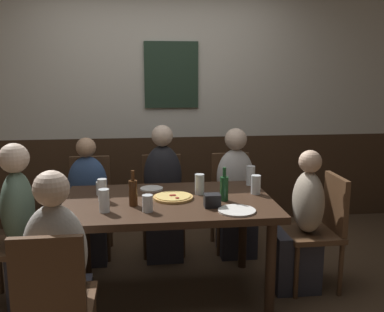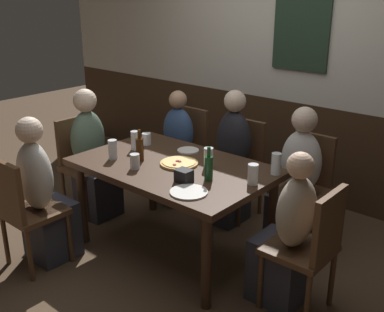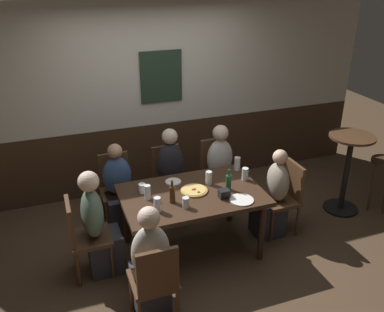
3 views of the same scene
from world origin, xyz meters
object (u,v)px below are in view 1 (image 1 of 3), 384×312
at_px(tumbler_water, 256,186).
at_px(beer_bottle_brown, 133,192).
at_px(chair_left_far, 90,200).
at_px(pizza, 173,197).
at_px(chair_right_far, 232,195).
at_px(plate_white_small, 152,189).
at_px(person_head_west, 27,237).
at_px(highball_clear, 148,204).
at_px(plate_white_large, 237,210).
at_px(dining_table, 169,211).
at_px(person_left_near, 59,286).
at_px(condiment_caddy, 212,200).
at_px(beer_bottle_green, 224,188).
at_px(chair_mid_far, 162,197).
at_px(pint_glass_pale, 104,201).
at_px(person_right_far, 236,201).
at_px(tumbler_short, 102,191).
at_px(chair_left_near, 54,299).
at_px(chair_head_west, 3,239).
at_px(person_head_east, 300,232).
at_px(pint_glass_stout, 251,177).
at_px(beer_glass_tall, 101,189).
at_px(person_left_far, 88,210).
at_px(chair_head_east, 321,225).
at_px(person_mid_far, 163,202).
at_px(pint_glass_amber, 200,185).

bearing_deg(tumbler_water, beer_bottle_brown, -168.42).
relative_size(chair_left_far, pizza, 3.03).
bearing_deg(chair_right_far, plate_white_small, -142.49).
bearing_deg(person_head_west, chair_right_far, 28.21).
xyz_separation_m(highball_clear, plate_white_large, (0.59, -0.07, -0.04)).
bearing_deg(dining_table, plate_white_small, 110.81).
relative_size(dining_table, person_left_near, 1.30).
xyz_separation_m(pizza, condiment_caddy, (0.25, -0.23, 0.03)).
xyz_separation_m(tumbler_water, beer_bottle_green, (-0.27, -0.14, 0.03)).
bearing_deg(condiment_caddy, chair_mid_far, 104.60).
relative_size(pizza, pint_glass_pale, 1.88).
height_order(chair_left_far, plate_white_small, chair_left_far).
height_order(person_right_far, tumbler_short, person_right_far).
height_order(pizza, tumbler_short, tumbler_short).
bearing_deg(chair_left_near, tumbler_water, 36.28).
bearing_deg(person_right_far, person_left_near, -132.09).
height_order(chair_head_west, tumbler_water, tumbler_water).
distance_m(person_head_east, tumbler_short, 1.52).
distance_m(person_right_far, beer_bottle_green, 0.91).
bearing_deg(pint_glass_stout, chair_mid_far, 141.10).
relative_size(chair_head_west, plate_white_large, 3.50).
height_order(beer_glass_tall, beer_bottle_green, beer_bottle_green).
bearing_deg(pizza, highball_clear, -124.74).
xyz_separation_m(person_left_near, person_head_east, (1.66, 0.73, -0.04)).
relative_size(person_head_east, pizza, 3.72).
bearing_deg(person_left_far, pint_glass_pale, -76.90).
bearing_deg(chair_head_east, highball_clear, -169.31).
relative_size(person_mid_far, beer_bottle_brown, 4.77).
distance_m(chair_left_far, chair_mid_far, 0.66).
bearing_deg(dining_table, plate_white_large, -36.27).
bearing_deg(plate_white_large, condiment_caddy, 141.49).
bearing_deg(chair_left_near, pizza, 52.89).
xyz_separation_m(person_head_east, pint_glass_amber, (-0.76, 0.12, 0.36)).
height_order(tumbler_water, beer_glass_tall, tumbler_water).
bearing_deg(pint_glass_stout, tumbler_short, -165.81).
height_order(chair_mid_far, pint_glass_stout, pint_glass_stout).
xyz_separation_m(person_head_west, tumbler_short, (0.53, 0.04, 0.31)).
bearing_deg(person_right_far, plate_white_small, -150.82).
bearing_deg(pint_glass_stout, person_head_west, -168.77).
relative_size(person_right_far, tumbler_water, 8.01).
bearing_deg(pizza, person_mid_far, 92.80).
distance_m(chair_head_west, beer_glass_tall, 0.76).
xyz_separation_m(person_left_near, tumbler_short, (0.19, 0.77, 0.32)).
distance_m(pint_glass_pale, plate_white_small, 0.62).
bearing_deg(pint_glass_pale, condiment_caddy, 1.61).
bearing_deg(highball_clear, chair_head_west, 166.11).
height_order(pint_glass_pale, beer_bottle_brown, beer_bottle_brown).
bearing_deg(highball_clear, chair_mid_far, 82.22).
bearing_deg(person_left_far, person_head_west, -115.32).
relative_size(dining_table, beer_bottle_brown, 6.04).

